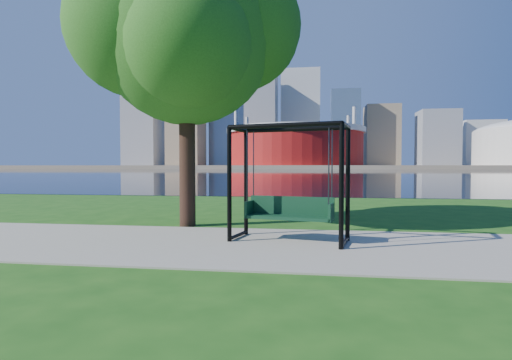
# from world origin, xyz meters

# --- Properties ---
(ground) EXTENTS (900.00, 900.00, 0.00)m
(ground) POSITION_xyz_m (0.00, 0.00, 0.00)
(ground) COLOR #1E5114
(ground) RESTS_ON ground
(path) EXTENTS (120.00, 4.00, 0.03)m
(path) POSITION_xyz_m (0.00, -0.50, 0.01)
(path) COLOR #9E937F
(path) RESTS_ON ground
(river) EXTENTS (900.00, 180.00, 0.02)m
(river) POSITION_xyz_m (0.00, 102.00, 0.01)
(river) COLOR black
(river) RESTS_ON ground
(far_bank) EXTENTS (900.00, 228.00, 2.00)m
(far_bank) POSITION_xyz_m (0.00, 306.00, 1.00)
(far_bank) COLOR #937F60
(far_bank) RESTS_ON ground
(stadium) EXTENTS (83.00, 83.00, 32.00)m
(stadium) POSITION_xyz_m (-10.00, 235.00, 14.23)
(stadium) COLOR maroon
(stadium) RESTS_ON far_bank
(skyline) EXTENTS (392.00, 66.00, 96.50)m
(skyline) POSITION_xyz_m (-4.27, 319.39, 35.89)
(skyline) COLOR gray
(skyline) RESTS_ON far_bank
(swing) EXTENTS (2.54, 1.50, 2.44)m
(swing) POSITION_xyz_m (0.61, -0.01, 1.18)
(swing) COLOR black
(swing) RESTS_ON ground
(park_tree) EXTENTS (5.92, 5.35, 7.36)m
(park_tree) POSITION_xyz_m (-2.25, 1.91, 5.11)
(park_tree) COLOR black
(park_tree) RESTS_ON ground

